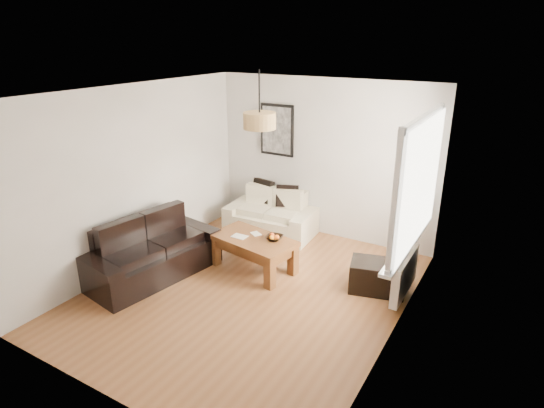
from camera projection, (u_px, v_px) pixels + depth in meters
The scene contains 21 objects.
floor at pixel (249, 291), 6.06m from camera, with size 4.50×4.50×0.00m, color brown.
ceiling at pixel (245, 92), 5.14m from camera, with size 3.80×4.50×0.00m, color white, non-canonical shape.
wall_back at pixel (323, 159), 7.42m from camera, with size 3.80×0.04×2.60m, color silver, non-canonical shape.
wall_front at pixel (99, 279), 3.78m from camera, with size 3.80×0.04×2.60m, color silver, non-canonical shape.
wall_left at pixel (137, 177), 6.50m from camera, with size 0.04×4.50×2.60m, color silver, non-canonical shape.
wall_right at pixel (401, 231), 4.70m from camera, with size 0.04×4.50×2.60m, color silver, non-canonical shape.
window_bay at pixel (419, 183), 5.26m from camera, with size 0.14×1.90×1.60m, color white, non-canonical shape.
radiator at pixel (405, 275), 5.71m from camera, with size 0.10×0.90×0.52m, color white.
poster at pixel (277, 130), 7.66m from camera, with size 0.62×0.04×0.87m, color black, non-canonical shape.
pendant_shade at pixel (260, 121), 5.52m from camera, with size 0.40×0.40×0.20m, color tan.
loveseat_cream at pixel (271, 213), 7.71m from camera, with size 1.47×0.80×0.73m, color beige, non-canonical shape.
sofa_leather at pixel (151, 249), 6.35m from camera, with size 1.85×0.90×0.80m, color black, non-canonical shape.
coffee_table at pixel (253, 253), 6.55m from camera, with size 1.21×0.66×0.50m, color brown, non-canonical shape.
ottoman at pixel (377, 276), 6.02m from camera, with size 0.71×0.46×0.40m, color black.
cushion_left at pixel (263, 191), 7.87m from camera, with size 0.39×0.12×0.39m, color black.
cushion_right at pixel (287, 196), 7.64m from camera, with size 0.37×0.11×0.37m, color black.
fruit_bowl at pixel (274, 238), 6.40m from camera, with size 0.24×0.24×0.06m, color black.
orange_a at pixel (272, 238), 6.36m from camera, with size 0.07×0.07×0.07m, color orange.
orange_b at pixel (277, 237), 6.38m from camera, with size 0.08×0.08×0.08m, color #D55611.
orange_c at pixel (272, 235), 6.45m from camera, with size 0.07×0.07×0.07m, color #EE4B14.
papers at pixel (240, 236), 6.50m from camera, with size 0.22×0.15×0.01m, color silver.
Camera 1 is at (2.92, -4.39, 3.21)m, focal length 30.00 mm.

